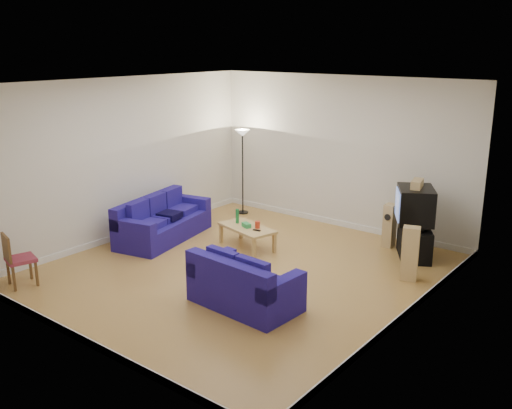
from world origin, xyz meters
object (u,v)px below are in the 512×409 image
Objects in this scene: sofa_three_seat at (161,223)px; sofa_loveseat at (243,288)px; coffee_table at (247,229)px; tv_stand at (414,242)px; television at (415,205)px.

sofa_loveseat is at bearing 54.61° from sofa_three_seat.
coffee_table is 3.13m from tv_stand.
television is (1.12, 3.54, 0.69)m from sofa_loveseat.
sofa_three_seat reaches higher than sofa_loveseat.
sofa_loveseat is at bearing -47.42° from television.
coffee_table is at bearing -90.69° from television.
sofa_loveseat is 2.57m from coffee_table.
sofa_three_seat is at bearing -95.30° from tv_stand.
television reaches higher than sofa_three_seat.
television is (4.40, 2.14, 0.68)m from sofa_three_seat.
tv_stand is (1.16, 3.55, -0.02)m from sofa_loveseat.
television is at bearing 75.76° from sofa_loveseat.
sofa_loveseat reaches higher than coffee_table.
television is (2.69, 1.51, 0.63)m from coffee_table.
sofa_loveseat is 3.74m from tv_stand.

